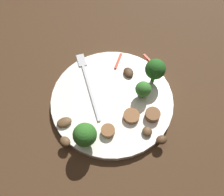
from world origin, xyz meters
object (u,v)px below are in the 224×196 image
at_px(fork, 87,80).
at_px(sausage_slice_2, 152,115).
at_px(sausage_slice_0, 131,116).
at_px(mushroom_3, 147,131).
at_px(mushroom_0, 162,140).
at_px(mushroom_2, 65,141).
at_px(broccoli_floret_0, 85,135).
at_px(pepper_strip_2, 150,61).
at_px(broccoli_floret_2, 143,91).
at_px(plate, 112,100).
at_px(pepper_strip_0, 118,61).
at_px(mushroom_4, 128,72).
at_px(mushroom_1, 64,122).
at_px(sausage_slice_1, 108,131).
at_px(broccoli_floret_1, 155,69).

xyz_separation_m(fork, sausage_slice_2, (-0.10, -0.13, 0.01)).
distance_m(sausage_slice_0, mushroom_3, 0.04).
distance_m(mushroom_0, mushroom_2, 0.18).
relative_size(broccoli_floret_0, pepper_strip_2, 1.27).
xyz_separation_m(broccoli_floret_2, sausage_slice_2, (-0.05, -0.01, -0.02)).
distance_m(broccoli_floret_2, mushroom_0, 0.10).
distance_m(plate, pepper_strip_0, 0.10).
bearing_deg(fork, sausage_slice_0, -150.32).
bearing_deg(mushroom_4, mushroom_3, -172.37).
xyz_separation_m(plate, broccoli_floret_2, (-0.00, -0.06, 0.03)).
height_order(plate, fork, fork).
distance_m(mushroom_0, mushroom_1, 0.19).
xyz_separation_m(sausage_slice_1, mushroom_0, (-0.03, -0.10, 0.00)).
bearing_deg(mushroom_0, broccoli_floret_2, 12.47).
height_order(mushroom_3, mushroom_4, mushroom_3).
height_order(plate, sausage_slice_2, sausage_slice_2).
xyz_separation_m(plate, sausage_slice_1, (-0.08, 0.01, 0.01)).
xyz_separation_m(mushroom_3, pepper_strip_2, (0.18, -0.03, -0.00)).
relative_size(broccoli_floret_2, sausage_slice_0, 1.33).
relative_size(sausage_slice_1, pepper_strip_2, 0.61).
relative_size(sausage_slice_0, mushroom_4, 1.18).
xyz_separation_m(mushroom_0, mushroom_3, (0.02, 0.02, -0.00)).
relative_size(broccoli_floret_2, sausage_slice_2, 1.43).
bearing_deg(mushroom_0, sausage_slice_2, 8.97).
relative_size(plate, mushroom_1, 8.72).
bearing_deg(sausage_slice_0, broccoli_floret_0, 115.75).
height_order(sausage_slice_1, mushroom_0, mushroom_0).
xyz_separation_m(broccoli_floret_1, mushroom_3, (-0.12, 0.03, -0.03)).
bearing_deg(broccoli_floret_0, mushroom_1, 45.96).
relative_size(broccoli_floret_1, broccoli_floret_2, 1.43).
bearing_deg(broccoli_floret_1, broccoli_floret_0, 131.09).
height_order(broccoli_floret_0, mushroom_4, broccoli_floret_0).
bearing_deg(broccoli_floret_2, broccoli_floret_0, 126.25).
relative_size(sausage_slice_2, mushroom_2, 1.37).
distance_m(plate, mushroom_4, 0.07).
xyz_separation_m(fork, broccoli_floret_2, (-0.05, -0.11, 0.02)).
height_order(mushroom_1, mushroom_2, same).
bearing_deg(mushroom_4, broccoli_floret_2, -161.58).
height_order(broccoli_floret_2, mushroom_2, broccoli_floret_2).
bearing_deg(fork, mushroom_0, -149.96).
height_order(fork, mushroom_0, mushroom_0).
bearing_deg(pepper_strip_2, broccoli_floret_1, 177.27).
distance_m(broccoli_floret_0, mushroom_2, 0.05).
height_order(broccoli_floret_2, mushroom_1, broccoli_floret_2).
distance_m(sausage_slice_2, mushroom_0, 0.05).
xyz_separation_m(sausage_slice_0, mushroom_4, (0.11, -0.01, -0.00)).
distance_m(sausage_slice_0, mushroom_1, 0.13).
height_order(broccoli_floret_0, mushroom_1, broccoli_floret_0).
height_order(broccoli_floret_1, mushroom_1, broccoli_floret_1).
bearing_deg(mushroom_0, broccoli_floret_0, 85.65).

